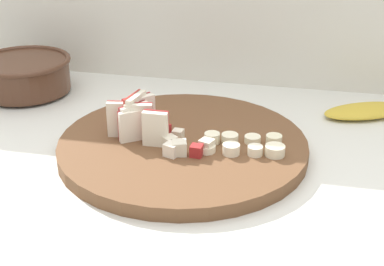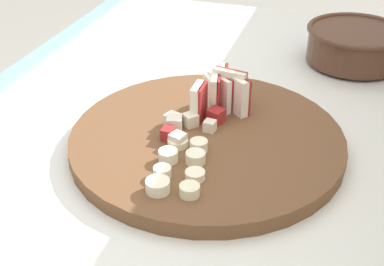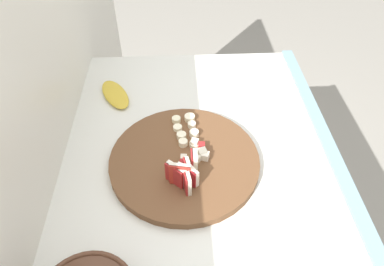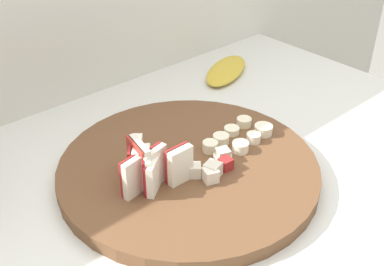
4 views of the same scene
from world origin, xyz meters
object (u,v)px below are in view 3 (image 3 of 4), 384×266
apple_dice_pile (195,155)px  banana_peel (115,94)px  cutting_board (184,161)px  apple_wedge_fan (185,173)px  banana_slice_rows (186,130)px

apple_dice_pile → banana_peel: apple_dice_pile is taller
apple_dice_pile → cutting_board: bearing=91.6°
cutting_board → apple_wedge_fan: bearing=179.5°
cutting_board → banana_peel: cutting_board is taller
cutting_board → apple_wedge_fan: size_ratio=3.79×
apple_wedge_fan → banana_peel: bearing=30.0°
apple_dice_pile → banana_slice_rows: 0.10m
cutting_board → apple_dice_pile: 0.04m
cutting_board → apple_dice_pile: apple_dice_pile is taller
banana_peel → banana_slice_rows: bearing=-131.5°
cutting_board → apple_dice_pile: (0.00, -0.03, 0.02)m
apple_wedge_fan → banana_slice_rows: (0.17, -0.01, -0.02)m
banana_peel → apple_wedge_fan: bearing=-150.0°
apple_wedge_fan → apple_dice_pile: 0.08m
apple_wedge_fan → apple_dice_pile: size_ratio=0.99×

